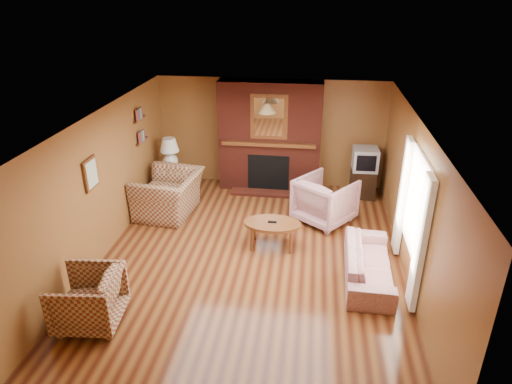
# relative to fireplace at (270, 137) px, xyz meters

# --- Properties ---
(floor) EXTENTS (6.50, 6.50, 0.00)m
(floor) POSITION_rel_fireplace_xyz_m (0.00, -2.98, -1.18)
(floor) COLOR #431C0E
(floor) RESTS_ON ground
(ceiling) EXTENTS (6.50, 6.50, 0.00)m
(ceiling) POSITION_rel_fireplace_xyz_m (0.00, -2.98, 1.22)
(ceiling) COLOR silver
(ceiling) RESTS_ON wall_back
(wall_back) EXTENTS (6.50, 0.00, 6.50)m
(wall_back) POSITION_rel_fireplace_xyz_m (0.00, 0.27, 0.02)
(wall_back) COLOR brown
(wall_back) RESTS_ON floor
(wall_front) EXTENTS (6.50, 0.00, 6.50)m
(wall_front) POSITION_rel_fireplace_xyz_m (0.00, -6.23, 0.02)
(wall_front) COLOR brown
(wall_front) RESTS_ON floor
(wall_left) EXTENTS (0.00, 6.50, 6.50)m
(wall_left) POSITION_rel_fireplace_xyz_m (-2.50, -2.98, 0.02)
(wall_left) COLOR brown
(wall_left) RESTS_ON floor
(wall_right) EXTENTS (0.00, 6.50, 6.50)m
(wall_right) POSITION_rel_fireplace_xyz_m (2.50, -2.98, 0.02)
(wall_right) COLOR brown
(wall_right) RESTS_ON floor
(fireplace) EXTENTS (2.20, 0.82, 2.40)m
(fireplace) POSITION_rel_fireplace_xyz_m (0.00, 0.00, 0.00)
(fireplace) COLOR #5A1D13
(fireplace) RESTS_ON floor
(window_right) EXTENTS (0.10, 1.85, 2.00)m
(window_right) POSITION_rel_fireplace_xyz_m (2.45, -3.18, -0.06)
(window_right) COLOR beige
(window_right) RESTS_ON wall_right
(bookshelf) EXTENTS (0.09, 0.55, 0.71)m
(bookshelf) POSITION_rel_fireplace_xyz_m (-2.44, -1.08, 0.48)
(bookshelf) COLOR brown
(bookshelf) RESTS_ON wall_left
(botanical_print) EXTENTS (0.05, 0.40, 0.50)m
(botanical_print) POSITION_rel_fireplace_xyz_m (-2.47, -3.28, 0.37)
(botanical_print) COLOR brown
(botanical_print) RESTS_ON wall_left
(pendant_light) EXTENTS (0.36, 0.36, 0.48)m
(pendant_light) POSITION_rel_fireplace_xyz_m (0.00, -0.68, 0.82)
(pendant_light) COLOR black
(pendant_light) RESTS_ON ceiling
(plaid_loveseat) EXTENTS (1.26, 1.40, 0.84)m
(plaid_loveseat) POSITION_rel_fireplace_xyz_m (-1.85, -1.53, -0.76)
(plaid_loveseat) COLOR maroon
(plaid_loveseat) RESTS_ON floor
(plaid_armchair) EXTENTS (0.94, 0.91, 0.78)m
(plaid_armchair) POSITION_rel_fireplace_xyz_m (-1.95, -4.82, -0.79)
(plaid_armchair) COLOR maroon
(plaid_armchair) RESTS_ON floor
(floral_sofa) EXTENTS (0.75, 1.81, 0.52)m
(floral_sofa) POSITION_rel_fireplace_xyz_m (1.90, -3.27, -0.92)
(floral_sofa) COLOR #C1AB95
(floral_sofa) RESTS_ON floor
(floral_armchair) EXTENTS (1.36, 1.36, 0.89)m
(floral_armchair) POSITION_rel_fireplace_xyz_m (1.23, -1.46, -0.73)
(floral_armchair) COLOR #C1AB95
(floral_armchair) RESTS_ON floor
(coffee_table) EXTENTS (1.00, 0.62, 0.50)m
(coffee_table) POSITION_rel_fireplace_xyz_m (0.31, -2.53, -0.76)
(coffee_table) COLOR brown
(coffee_table) RESTS_ON floor
(side_table) EXTENTS (0.46, 0.46, 0.57)m
(side_table) POSITION_rel_fireplace_xyz_m (-2.10, -0.53, -0.90)
(side_table) COLOR brown
(side_table) RESTS_ON floor
(table_lamp) EXTENTS (0.41, 0.41, 0.68)m
(table_lamp) POSITION_rel_fireplace_xyz_m (-2.10, -0.53, -0.24)
(table_lamp) COLOR silver
(table_lamp) RESTS_ON side_table
(tv_stand) EXTENTS (0.61, 0.56, 0.61)m
(tv_stand) POSITION_rel_fireplace_xyz_m (2.05, -0.18, -0.88)
(tv_stand) COLOR black
(tv_stand) RESTS_ON floor
(crt_tv) EXTENTS (0.53, 0.53, 0.48)m
(crt_tv) POSITION_rel_fireplace_xyz_m (2.05, -0.19, -0.33)
(crt_tv) COLOR #A9ACB1
(crt_tv) RESTS_ON tv_stand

